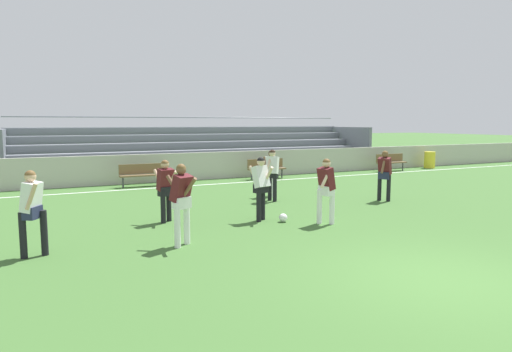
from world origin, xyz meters
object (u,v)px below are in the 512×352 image
at_px(bleacher_stand, 206,148).
at_px(player_white_trailing_run, 261,183).
at_px(bench_far_left, 391,161).
at_px(bench_near_bin, 266,167).
at_px(player_dark_on_ball, 182,197).
at_px(trash_bin, 430,160).
at_px(soccer_ball, 283,218).
at_px(bench_centre_sideline, 142,173).
at_px(player_white_wide_right, 32,206).
at_px(player_dark_dropping_back, 326,185).
at_px(player_dark_challenging, 166,186).
at_px(player_white_pressing_high, 272,171).
at_px(player_dark_deep_cover, 385,171).
at_px(player_white_wide_left, 271,169).

xyz_separation_m(bleacher_stand, player_white_trailing_run, (-2.83, -11.82, -0.23)).
height_order(bleacher_stand, bench_far_left, bleacher_stand).
relative_size(bench_near_bin, player_dark_on_ball, 1.05).
height_order(trash_bin, soccer_ball, trash_bin).
distance_m(bench_centre_sideline, trash_bin, 16.13).
distance_m(player_dark_on_ball, player_white_wide_right, 2.82).
relative_size(bench_centre_sideline, player_dark_dropping_back, 1.08).
bearing_deg(bench_centre_sideline, player_dark_challenging, -97.64).
relative_size(player_white_trailing_run, player_white_pressing_high, 0.99).
bearing_deg(player_white_pressing_high, player_dark_deep_cover, -26.15).
relative_size(bench_centre_sideline, player_dark_on_ball, 1.05).
distance_m(bench_near_bin, player_white_pressing_high, 5.98).
bearing_deg(bench_near_bin, soccer_ball, -114.95).
xyz_separation_m(player_white_wide_left, player_white_pressing_high, (-0.42, -0.85, 0.05)).
bearing_deg(player_white_wide_left, player_dark_dropping_back, -100.47).
relative_size(trash_bin, player_dark_challenging, 0.57).
height_order(bench_near_bin, player_dark_deep_cover, player_dark_deep_cover).
relative_size(bench_near_bin, player_dark_deep_cover, 1.09).
relative_size(player_white_wide_left, player_dark_deep_cover, 0.98).
height_order(player_dark_deep_cover, soccer_ball, player_dark_deep_cover).
height_order(bench_near_bin, player_dark_on_ball, player_dark_on_ball).
xyz_separation_m(player_white_trailing_run, player_dark_dropping_back, (1.30, -1.07, -0.01)).
bearing_deg(trash_bin, player_dark_deep_cover, -143.76).
bearing_deg(bench_far_left, bench_centre_sideline, 180.00).
xyz_separation_m(bleacher_stand, player_dark_challenging, (-5.10, -10.89, -0.27)).
relative_size(bench_far_left, player_white_pressing_high, 1.07).
relative_size(bench_centre_sideline, soccer_ball, 8.18).
height_order(player_white_wide_left, player_dark_deep_cover, player_dark_deep_cover).
relative_size(player_dark_dropping_back, player_dark_on_ball, 0.97).
bearing_deg(player_white_trailing_run, player_dark_deep_cover, 10.18).
bearing_deg(player_dark_deep_cover, player_white_trailing_run, -169.82).
distance_m(trash_bin, player_dark_on_ball, 19.82).
relative_size(trash_bin, player_white_pressing_high, 0.55).
distance_m(player_dark_on_ball, player_dark_deep_cover, 7.91).
height_order(player_dark_on_ball, player_dark_deep_cover, player_dark_on_ball).
distance_m(trash_bin, player_white_pressing_high, 14.25).
distance_m(player_white_trailing_run, player_dark_deep_cover, 5.06).
xyz_separation_m(trash_bin, player_white_wide_left, (-12.68, -4.73, 0.49)).
xyz_separation_m(trash_bin, player_white_wide_right, (-20.15, -9.04, 0.53)).
xyz_separation_m(player_dark_on_ball, player_dark_challenging, (0.31, 2.38, -0.08)).
xyz_separation_m(bench_centre_sideline, player_white_wide_right, (-4.02, -8.82, 0.45)).
xyz_separation_m(bench_centre_sideline, trash_bin, (16.13, 0.21, -0.08)).
xyz_separation_m(bleacher_stand, bench_centre_sideline, (-4.17, -3.95, -0.68)).
bearing_deg(bench_near_bin, bench_far_left, 0.00).
height_order(bleacher_stand, soccer_ball, bleacher_stand).
bearing_deg(player_white_wide_left, trash_bin, 20.45).
bearing_deg(trash_bin, player_white_wide_left, -159.55).
xyz_separation_m(player_white_pressing_high, player_white_wide_right, (-7.05, -3.46, -0.01)).
bearing_deg(soccer_ball, bench_near_bin, 65.05).
distance_m(trash_bin, soccer_ball, 16.67).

